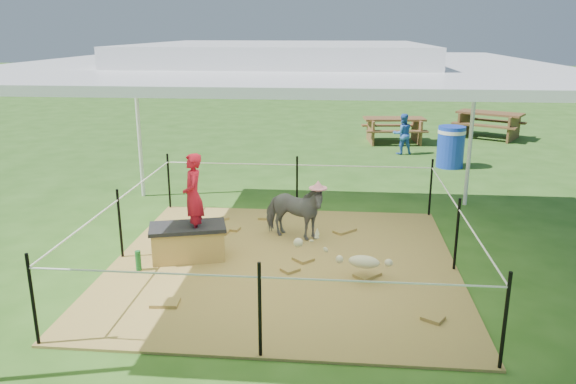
# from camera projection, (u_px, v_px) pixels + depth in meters

# --- Properties ---
(ground) EXTENTS (90.00, 90.00, 0.00)m
(ground) POSITION_uv_depth(u_px,v_px,m) (284.00, 265.00, 7.59)
(ground) COLOR #2D5919
(ground) RESTS_ON ground
(hay_patch) EXTENTS (4.60, 4.60, 0.03)m
(hay_patch) POSITION_uv_depth(u_px,v_px,m) (284.00, 264.00, 7.59)
(hay_patch) COLOR brown
(hay_patch) RESTS_ON ground
(canopy_tent) EXTENTS (6.30, 6.30, 2.90)m
(canopy_tent) POSITION_uv_depth(u_px,v_px,m) (283.00, 61.00, 6.84)
(canopy_tent) COLOR silver
(canopy_tent) RESTS_ON ground
(rope_fence) EXTENTS (4.54, 4.54, 1.00)m
(rope_fence) POSITION_uv_depth(u_px,v_px,m) (284.00, 220.00, 7.41)
(rope_fence) COLOR black
(rope_fence) RESTS_ON ground
(straw_bale) EXTENTS (1.05, 0.72, 0.42)m
(straw_bale) POSITION_uv_depth(u_px,v_px,m) (188.00, 244.00, 7.67)
(straw_bale) COLOR #B88E42
(straw_bale) RESTS_ON hay_patch
(dark_cloth) EXTENTS (1.13, 0.79, 0.05)m
(dark_cloth) POSITION_uv_depth(u_px,v_px,m) (187.00, 227.00, 7.60)
(dark_cloth) COLOR black
(dark_cloth) RESTS_ON straw_bale
(woman) EXTENTS (0.38, 0.48, 1.15)m
(woman) POSITION_uv_depth(u_px,v_px,m) (193.00, 189.00, 7.44)
(woman) COLOR red
(woman) RESTS_ON straw_bale
(green_bottle) EXTENTS (0.09, 0.09, 0.27)m
(green_bottle) POSITION_uv_depth(u_px,v_px,m) (138.00, 261.00, 7.31)
(green_bottle) COLOR #166527
(green_bottle) RESTS_ON hay_patch
(pony) EXTENTS (1.09, 0.75, 0.84)m
(pony) POSITION_uv_depth(u_px,v_px,m) (294.00, 212.00, 8.34)
(pony) COLOR #535358
(pony) RESTS_ON hay_patch
(pink_hat) EXTENTS (0.26, 0.26, 0.12)m
(pink_hat) POSITION_uv_depth(u_px,v_px,m) (294.00, 180.00, 8.21)
(pink_hat) COLOR pink
(pink_hat) RESTS_ON pony
(foal) EXTENTS (1.08, 0.74, 0.55)m
(foal) POSITION_uv_depth(u_px,v_px,m) (364.00, 259.00, 6.99)
(foal) COLOR beige
(foal) RESTS_ON hay_patch
(trash_barrel) EXTENTS (0.64, 0.64, 0.95)m
(trash_barrel) POSITION_uv_depth(u_px,v_px,m) (451.00, 147.00, 12.84)
(trash_barrel) COLOR #183ABA
(trash_barrel) RESTS_ON ground
(picnic_table_near) EXTENTS (1.77, 1.36, 0.69)m
(picnic_table_near) POSITION_uv_depth(u_px,v_px,m) (394.00, 130.00, 15.70)
(picnic_table_near) COLOR brown
(picnic_table_near) RESTS_ON ground
(picnic_table_far) EXTENTS (2.21, 2.02, 0.75)m
(picnic_table_far) POSITION_uv_depth(u_px,v_px,m) (489.00, 125.00, 16.37)
(picnic_table_far) COLOR #58311E
(picnic_table_far) RESTS_ON ground
(distant_person) EXTENTS (0.58, 0.50, 1.03)m
(distant_person) POSITION_uv_depth(u_px,v_px,m) (403.00, 134.00, 14.19)
(distant_person) COLOR blue
(distant_person) RESTS_ON ground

